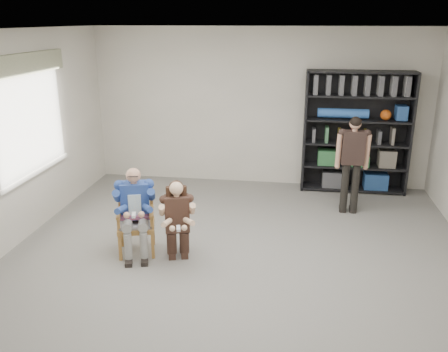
% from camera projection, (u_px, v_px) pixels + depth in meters
% --- Properties ---
extents(room_shell, '(6.00, 7.00, 2.80)m').
position_uv_depth(room_shell, '(234.00, 164.00, 5.20)').
color(room_shell, beige).
rests_on(room_shell, ground).
extents(floor, '(6.00, 7.00, 0.01)m').
position_uv_depth(floor, '(233.00, 276.00, 5.64)').
color(floor, slate).
rests_on(floor, ground).
extents(window_left, '(0.16, 2.00, 1.75)m').
position_uv_depth(window_left, '(30.00, 117.00, 6.49)').
color(window_left, white).
rests_on(window_left, room_shell).
extents(armchair, '(0.63, 0.62, 0.89)m').
position_uv_depth(armchair, '(136.00, 221.00, 6.09)').
color(armchair, '#AD7F33').
rests_on(armchair, floor).
extents(seated_man, '(0.67, 0.80, 1.15)m').
position_uv_depth(seated_man, '(135.00, 211.00, 6.05)').
color(seated_man, navy).
rests_on(seated_man, floor).
extents(kneeling_woman, '(0.62, 0.81, 1.06)m').
position_uv_depth(kneeling_woman, '(177.00, 221.00, 5.87)').
color(kneeling_woman, '#35221D').
rests_on(kneeling_woman, floor).
extents(bookshelf, '(1.80, 0.38, 2.10)m').
position_uv_depth(bookshelf, '(356.00, 133.00, 8.15)').
color(bookshelf, black).
rests_on(bookshelf, floor).
extents(standing_man, '(0.48, 0.27, 1.54)m').
position_uv_depth(standing_man, '(352.00, 166.00, 7.27)').
color(standing_man, black).
rests_on(standing_man, floor).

